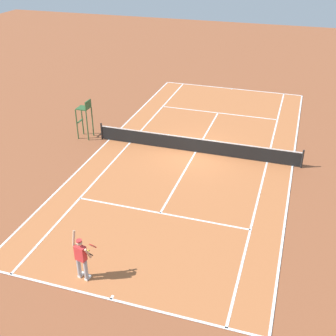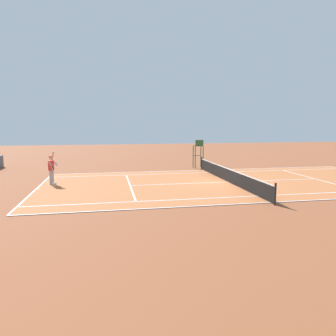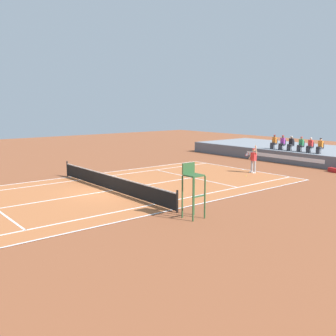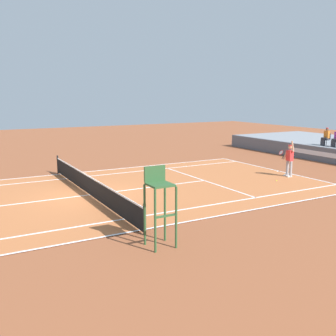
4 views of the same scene
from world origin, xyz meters
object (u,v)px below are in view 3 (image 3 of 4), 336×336
object	(u,v)px
spectator_seated_3	(301,144)
tennis_player	(253,160)
tennis_ball	(246,176)
spectator_seated_5	(320,146)
spectator_seated_0	(274,142)
equipment_bag	(334,170)
spectator_seated_2	(291,144)
spectator_seated_4	(310,145)
umpire_chair	(193,183)
spectator_seated_1	(282,143)

from	to	relation	value
spectator_seated_3	tennis_player	bearing A→B (deg)	-86.79
tennis_player	tennis_ball	size ratio (longest dim) A/B	30.63
spectator_seated_5	tennis_player	distance (m)	6.92
spectator_seated_0	equipment_bag	world-z (taller)	spectator_seated_0
spectator_seated_2	spectator_seated_3	bearing A→B (deg)	0.00
spectator_seated_3	spectator_seated_4	bearing A→B (deg)	0.00
spectator_seated_0	spectator_seated_5	size ratio (longest dim) A/B	1.00
spectator_seated_0	spectator_seated_4	distance (m)	3.57
tennis_ball	tennis_player	bearing A→B (deg)	111.00
equipment_bag	spectator_seated_2	bearing A→B (deg)	159.80
spectator_seated_2	tennis_ball	xyz separation A→B (m)	(1.90, -8.19, -1.62)
spectator_seated_0	tennis_ball	world-z (taller)	spectator_seated_0
spectator_seated_2	umpire_chair	bearing A→B (deg)	-68.91
spectator_seated_3	spectator_seated_4	world-z (taller)	same
spectator_seated_5	tennis_ball	xyz separation A→B (m)	(-0.82, -8.19, -1.62)
spectator_seated_3	umpire_chair	world-z (taller)	umpire_chair
spectator_seated_1	spectator_seated_4	distance (m)	2.70
spectator_seated_0	equipment_bag	bearing A→B (deg)	-15.22
tennis_ball	equipment_bag	size ratio (longest dim) A/B	0.07
spectator_seated_1	spectator_seated_3	bearing A→B (deg)	0.00
spectator_seated_5	umpire_chair	bearing A→B (deg)	-76.83
spectator_seated_5	tennis_player	size ratio (longest dim) A/B	0.61
spectator_seated_1	spectator_seated_2	xyz separation A→B (m)	(0.87, 0.00, 0.00)
spectator_seated_0	tennis_ball	size ratio (longest dim) A/B	18.60
tennis_player	spectator_seated_5	bearing A→B (deg)	78.47
spectator_seated_4	spectator_seated_5	bearing A→B (deg)	0.00
spectator_seated_1	tennis_player	world-z (taller)	spectator_seated_1
spectator_seated_0	spectator_seated_1	bearing A→B (deg)	0.00
spectator_seated_1	spectator_seated_4	xyz separation A→B (m)	(2.70, 0.00, 0.00)
spectator_seated_0	spectator_seated_2	world-z (taller)	same
spectator_seated_0	umpire_chair	distance (m)	19.95
spectator_seated_5	tennis_player	xyz separation A→B (m)	(-1.38, -6.75, -0.66)
spectator_seated_5	tennis_ball	size ratio (longest dim) A/B	18.60
tennis_player	tennis_ball	xyz separation A→B (m)	(0.55, -1.44, -0.96)
spectator_seated_3	umpire_chair	distance (m)	18.93
spectator_seated_3	spectator_seated_4	xyz separation A→B (m)	(0.87, 0.00, 0.00)
spectator_seated_4	umpire_chair	xyz separation A→B (m)	(5.10, -17.97, -0.09)
spectator_seated_1	spectator_seated_4	size ratio (longest dim) A/B	1.00
spectator_seated_3	equipment_bag	size ratio (longest dim) A/B	1.32
spectator_seated_2	spectator_seated_5	xyz separation A→B (m)	(2.72, 0.00, 0.00)
spectator_seated_5	umpire_chair	size ratio (longest dim) A/B	0.52
spectator_seated_1	equipment_bag	xyz separation A→B (m)	(5.81, -1.82, -1.49)
spectator_seated_2	spectator_seated_4	distance (m)	1.83
spectator_seated_3	spectator_seated_0	bearing A→B (deg)	180.00
spectator_seated_0	spectator_seated_1	size ratio (longest dim) A/B	1.00
umpire_chair	spectator_seated_2	bearing A→B (deg)	111.09
spectator_seated_1	spectator_seated_2	bearing A→B (deg)	0.00
umpire_chair	spectator_seated_1	bearing A→B (deg)	113.45
spectator_seated_4	spectator_seated_1	bearing A→B (deg)	180.00
spectator_seated_2	spectator_seated_4	xyz separation A→B (m)	(1.83, 0.00, 0.00)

